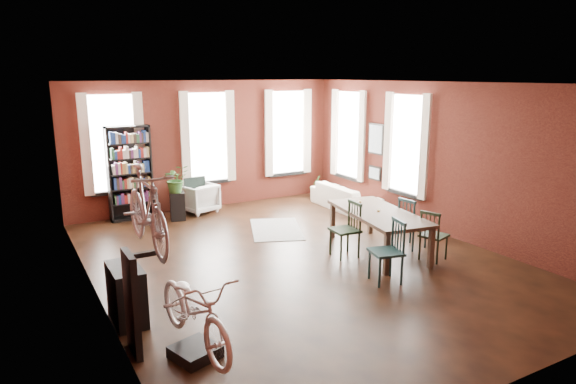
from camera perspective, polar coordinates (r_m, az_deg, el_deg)
room at (r=9.69m, az=0.58°, el=5.78°), size 9.00×9.04×3.22m
dining_table at (r=10.02m, az=9.94°, el=-4.36°), size 1.44×2.49×0.80m
dining_chair_a at (r=8.57m, az=10.84°, el=-6.53°), size 0.58×0.58×1.05m
dining_chair_b at (r=9.64m, az=6.34°, el=-4.20°), size 0.51×0.51×1.03m
dining_chair_c at (r=9.80m, az=15.90°, el=-4.64°), size 0.54×0.54×0.94m
dining_chair_d at (r=10.37m, az=13.66°, el=-3.35°), size 0.52×0.52×1.00m
bookshelf at (r=12.47m, az=-17.16°, el=2.01°), size 1.00×0.32×2.20m
white_armchair at (r=12.85m, az=-9.87°, el=-0.52°), size 0.94×0.91×0.79m
cream_sofa at (r=13.09m, az=6.43°, el=-0.09°), size 0.61×2.08×0.81m
striped_rug at (r=11.35m, az=-1.32°, el=-4.15°), size 1.63×1.98×0.01m
bike_trainer at (r=6.59m, az=-10.27°, el=-17.07°), size 0.63×0.63×0.15m
bike_wall_rack at (r=6.59m, az=-16.96°, el=-11.83°), size 0.16×0.60×1.30m
console_table at (r=7.52m, az=-17.51°, el=-10.77°), size 0.40×0.80×0.80m
plant_stand at (r=12.28m, az=-12.17°, el=-1.55°), size 0.40×0.40×0.66m
plant_by_sofa at (r=14.37m, az=3.06°, el=0.04°), size 0.46×0.67×0.27m
plant_small at (r=11.50m, az=14.36°, el=-4.02°), size 0.41×0.40×0.14m
bicycle_floor at (r=6.15m, az=-10.47°, el=-9.00°), size 0.73×1.03×1.86m
bicycle_hung at (r=6.19m, az=-15.61°, el=1.12°), size 0.47×1.00×1.66m
plant_on_stand at (r=12.14m, az=-12.34°, el=1.12°), size 0.60×0.67×0.51m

